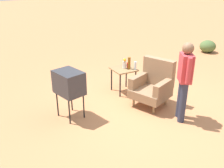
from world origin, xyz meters
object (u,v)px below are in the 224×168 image
object	(u,v)px
side_table	(123,72)
person_standing	(185,78)
bottle_tall_amber	(129,63)
bottle_short_clear	(135,66)
soda_can_blue	(124,63)
flower_vase	(124,63)
soda_can_red	(128,65)
tv_on_stand	(69,83)
armchair	(153,84)

from	to	relation	value
side_table	person_standing	distance (m)	1.83
person_standing	bottle_tall_amber	xyz separation A→B (m)	(-1.67, -0.24, -0.16)
person_standing	bottle_short_clear	bearing A→B (deg)	-175.34
side_table	soda_can_blue	xyz separation A→B (m)	(-0.20, 0.14, 0.15)
side_table	soda_can_blue	bearing A→B (deg)	143.84
flower_vase	side_table	bearing A→B (deg)	-59.47
person_standing	bottle_tall_amber	size ratio (longest dim) A/B	5.47
bottle_tall_amber	soda_can_red	world-z (taller)	bottle_tall_amber
tv_on_stand	person_standing	xyz separation A→B (m)	(1.17, 1.98, 0.16)
side_table	bottle_tall_amber	size ratio (longest dim) A/B	2.10
tv_on_stand	bottle_short_clear	xyz separation A→B (m)	(-0.38, 1.85, -0.05)
person_standing	bottle_tall_amber	bearing A→B (deg)	-171.82
side_table	soda_can_blue	distance (m)	0.29
soda_can_red	person_standing	bearing A→B (deg)	6.48
side_table	bottle_tall_amber	xyz separation A→B (m)	(0.08, 0.11, 0.24)
soda_can_blue	armchair	bearing A→B (deg)	5.12
bottle_tall_amber	soda_can_blue	xyz separation A→B (m)	(-0.28, 0.03, -0.09)
soda_can_blue	soda_can_red	world-z (taller)	same
person_standing	flower_vase	size ratio (longest dim) A/B	6.19
person_standing	soda_can_red	size ratio (longest dim) A/B	13.44
tv_on_stand	soda_can_red	distance (m)	1.88
soda_can_blue	flower_vase	distance (m)	0.23
armchair	bottle_tall_amber	xyz separation A→B (m)	(-0.84, -0.13, 0.28)
bottle_tall_amber	flower_vase	distance (m)	0.13
bottle_short_clear	flower_vase	xyz separation A→B (m)	(-0.21, -0.19, 0.05)
armchair	person_standing	bearing A→B (deg)	7.38
flower_vase	armchair	bearing A→B (deg)	12.76
tv_on_stand	armchair	bearing A→B (deg)	79.58
flower_vase	bottle_tall_amber	bearing A→B (deg)	39.10
tv_on_stand	soda_can_blue	bearing A→B (deg)	113.45
side_table	tv_on_stand	bearing A→B (deg)	-70.62
side_table	person_standing	size ratio (longest dim) A/B	0.38
soda_can_blue	soda_can_red	xyz separation A→B (m)	(0.17, 0.01, 0.00)
bottle_tall_amber	soda_can_red	xyz separation A→B (m)	(-0.11, 0.04, -0.09)
person_standing	soda_can_red	distance (m)	1.80
armchair	bottle_tall_amber	size ratio (longest dim) A/B	3.53
person_standing	flower_vase	bearing A→B (deg)	-169.75
bottle_tall_amber	soda_can_red	distance (m)	0.14
armchair	flower_vase	size ratio (longest dim) A/B	4.00
soda_can_blue	tv_on_stand	bearing A→B (deg)	-66.55
armchair	soda_can_red	world-z (taller)	armchair
bottle_tall_amber	bottle_short_clear	size ratio (longest dim) A/B	1.50
person_standing	soda_can_blue	xyz separation A→B (m)	(-1.94, -0.21, -0.25)
tv_on_stand	person_standing	distance (m)	2.31
side_table	bottle_tall_amber	distance (m)	0.28
soda_can_red	flower_vase	world-z (taller)	flower_vase
person_standing	side_table	bearing A→B (deg)	-168.67
tv_on_stand	flower_vase	size ratio (longest dim) A/B	3.89
tv_on_stand	person_standing	world-z (taller)	person_standing
tv_on_stand	flower_vase	distance (m)	1.76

